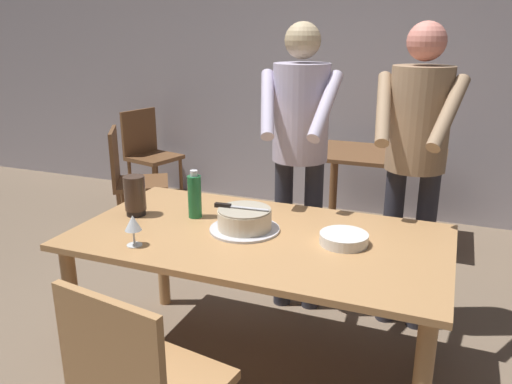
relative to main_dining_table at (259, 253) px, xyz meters
The scene contains 14 objects.
ground_plane 0.65m from the main_dining_table, ahead, with size 14.00×14.00×0.00m, color #7A6651.
back_wall 2.74m from the main_dining_table, 90.00° to the left, with size 10.00×0.12×2.70m, color #ADA8B2.
main_dining_table is the anchor object (origin of this frame).
cake_on_platter 0.17m from the main_dining_table, 164.09° to the left, with size 0.34×0.34×0.11m.
cake_knife 0.26m from the main_dining_table, behind, with size 0.27×0.04×0.02m.
plate_stack 0.42m from the main_dining_table, ahead, with size 0.22×0.22×0.05m.
wine_glass_near 0.61m from the main_dining_table, 145.49° to the right, with size 0.08×0.08×0.14m.
water_bottle 0.46m from the main_dining_table, 165.73° to the left, with size 0.07×0.07×0.25m.
hurricane_lamp 0.72m from the main_dining_table, behind, with size 0.11×0.11×0.21m.
person_cutting_cake 0.81m from the main_dining_table, 91.19° to the left, with size 0.46×0.57×1.72m.
person_standing_beside 1.04m from the main_dining_table, 48.88° to the left, with size 0.47×0.56×1.72m.
background_table 1.97m from the main_dining_table, 81.88° to the left, with size 1.00×0.70×0.74m.
background_chair_0 2.17m from the main_dining_table, 140.94° to the left, with size 0.61×0.61×0.90m.
background_chair_2 3.06m from the main_dining_table, 132.87° to the left, with size 0.54×0.54×0.90m.
Camera 1 is at (0.81, -2.08, 1.68)m, focal length 35.75 mm.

